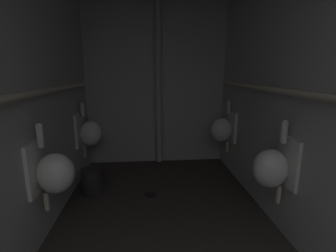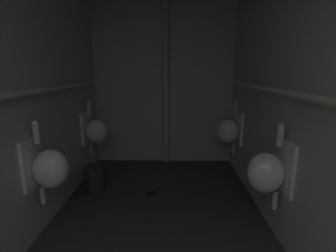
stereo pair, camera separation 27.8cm
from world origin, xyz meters
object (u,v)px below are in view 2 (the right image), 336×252
at_px(urinal_left_mid, 48,168).
at_px(waste_bin, 95,178).
at_px(standpipe_back_wall, 166,85).
at_px(floor_drain, 151,193).
at_px(urinal_right_far, 229,130).
at_px(urinal_left_far, 95,131).
at_px(urinal_right_mid, 268,171).

relative_size(urinal_left_mid, waste_bin, 2.44).
relative_size(standpipe_back_wall, floor_drain, 17.46).
relative_size(urinal_left_mid, urinal_right_far, 1.00).
relative_size(floor_drain, waste_bin, 0.45).
bearing_deg(floor_drain, standpipe_back_wall, 81.80).
height_order(urinal_left_far, urinal_right_mid, same).
height_order(floor_drain, waste_bin, waste_bin).
bearing_deg(floor_drain, urinal_right_far, 29.82).
height_order(urinal_right_mid, floor_drain, urinal_right_mid).
relative_size(urinal_left_far, floor_drain, 5.39).
distance_m(urinal_right_far, waste_bin, 1.89).
relative_size(urinal_right_mid, waste_bin, 2.44).
bearing_deg(urinal_right_mid, waste_bin, 152.10).
bearing_deg(urinal_right_far, waste_bin, -164.31).
bearing_deg(urinal_left_mid, urinal_right_far, 36.44).
bearing_deg(urinal_right_far, standpipe_back_wall, 152.94).
bearing_deg(urinal_left_mid, waste_bin, 83.64).
xyz_separation_m(urinal_right_mid, standpipe_back_wall, (-0.89, 1.88, 0.60)).
bearing_deg(floor_drain, waste_bin, 171.69).
bearing_deg(floor_drain, urinal_right_mid, -38.37).
bearing_deg(floor_drain, urinal_left_mid, -136.45).
xyz_separation_m(urinal_left_far, waste_bin, (0.10, -0.45, -0.49)).
height_order(urinal_left_mid, waste_bin, urinal_left_mid).
bearing_deg(urinal_left_far, waste_bin, -77.80).
bearing_deg(urinal_right_far, urinal_right_mid, -90.00).
xyz_separation_m(urinal_right_far, floor_drain, (-1.04, -0.60, -0.65)).
distance_m(urinal_right_mid, standpipe_back_wall, 2.17).
relative_size(urinal_left_mid, urinal_left_far, 1.00).
distance_m(urinal_left_far, standpipe_back_wall, 1.24).
relative_size(urinal_left_far, standpipe_back_wall, 0.31).
bearing_deg(waste_bin, standpipe_back_wall, 47.63).
xyz_separation_m(urinal_left_far, floor_drain, (0.81, -0.56, -0.65)).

